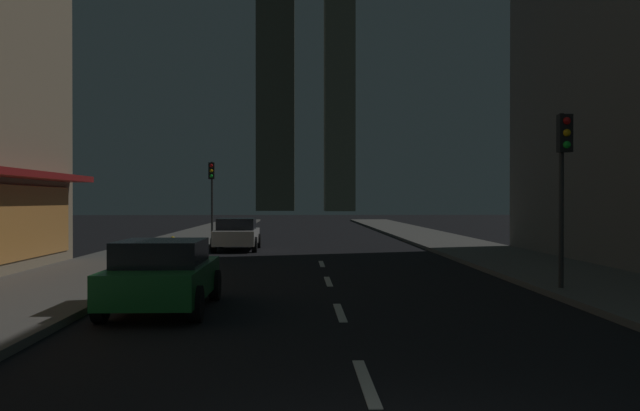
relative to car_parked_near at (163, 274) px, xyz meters
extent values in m
cube|color=black|center=(3.60, 23.22, -0.79)|extent=(78.00, 136.00, 0.10)
cube|color=#605E59|center=(10.60, 23.22, -0.67)|extent=(4.00, 76.00, 0.15)
cube|color=#605E59|center=(-3.40, 23.22, -0.67)|extent=(4.00, 76.00, 0.15)
cube|color=silver|center=(3.60, -5.58, -0.73)|extent=(0.16, 2.20, 0.01)
cube|color=silver|center=(3.60, -0.38, -0.73)|extent=(0.16, 2.20, 0.01)
cube|color=silver|center=(3.60, 4.82, -0.73)|extent=(0.16, 2.20, 0.01)
cube|color=silver|center=(3.60, 10.02, -0.73)|extent=(0.16, 2.20, 0.01)
cube|color=#4D493A|center=(-2.13, 135.29, 37.19)|extent=(8.26, 8.19, 75.87)
cube|color=#635E4A|center=(11.55, 129.78, 33.21)|extent=(6.27, 8.04, 67.89)
cube|color=#1E722D|center=(0.00, 0.05, -0.13)|extent=(1.80, 4.20, 0.65)
cube|color=black|center=(0.00, -0.15, 0.43)|extent=(1.64, 2.00, 0.55)
cylinder|color=black|center=(-0.88, 1.45, -0.40)|extent=(0.22, 0.68, 0.68)
cylinder|color=black|center=(0.88, 1.45, -0.40)|extent=(0.22, 0.68, 0.68)
cylinder|color=black|center=(-0.88, -1.35, -0.40)|extent=(0.22, 0.68, 0.68)
cylinder|color=black|center=(0.88, -1.35, -0.40)|extent=(0.22, 0.68, 0.68)
sphere|color=white|center=(-0.55, 2.10, -0.08)|extent=(0.18, 0.18, 0.18)
sphere|color=white|center=(0.55, 2.10, -0.08)|extent=(0.18, 0.18, 0.18)
cube|color=silver|center=(0.00, 16.82, -0.13)|extent=(1.80, 4.20, 0.65)
cube|color=black|center=(0.00, 16.62, 0.43)|extent=(1.64, 2.00, 0.55)
cylinder|color=black|center=(-0.88, 18.22, -0.40)|extent=(0.22, 0.68, 0.68)
cylinder|color=black|center=(0.88, 18.22, -0.40)|extent=(0.22, 0.68, 0.68)
cylinder|color=black|center=(-0.88, 15.42, -0.40)|extent=(0.22, 0.68, 0.68)
cylinder|color=black|center=(0.88, 15.42, -0.40)|extent=(0.22, 0.68, 0.68)
sphere|color=white|center=(-0.55, 18.87, -0.08)|extent=(0.18, 0.18, 0.18)
sphere|color=white|center=(0.55, 18.87, -0.08)|extent=(0.18, 0.18, 0.18)
cylinder|color=gold|center=(-2.30, 13.58, -0.32)|extent=(0.22, 0.22, 0.55)
sphere|color=gold|center=(-2.30, 13.58, -0.04)|extent=(0.21, 0.21, 0.21)
cylinder|color=gold|center=(-2.30, 13.58, -0.56)|extent=(0.30, 0.30, 0.06)
cylinder|color=gold|center=(-2.46, 13.58, -0.29)|extent=(0.10, 0.10, 0.10)
cylinder|color=gold|center=(-2.14, 13.58, -0.29)|extent=(0.10, 0.10, 0.10)
cylinder|color=#2D2D2D|center=(9.10, 2.17, 1.51)|extent=(0.12, 0.12, 4.20)
cube|color=black|center=(9.10, 1.97, 3.11)|extent=(0.32, 0.24, 0.90)
sphere|color=red|center=(9.10, 1.84, 3.39)|extent=(0.18, 0.18, 0.18)
sphere|color=#F2B20C|center=(9.10, 1.84, 3.11)|extent=(0.18, 0.18, 0.18)
sphere|color=#19D833|center=(9.10, 1.84, 2.83)|extent=(0.18, 0.18, 0.18)
cylinder|color=#2D2D2D|center=(-1.90, 22.99, 1.51)|extent=(0.12, 0.12, 4.20)
cube|color=black|center=(-1.90, 22.79, 3.11)|extent=(0.32, 0.24, 0.90)
sphere|color=red|center=(-1.90, 22.66, 3.39)|extent=(0.18, 0.18, 0.18)
sphere|color=#F2B20C|center=(-1.90, 22.66, 3.11)|extent=(0.18, 0.18, 0.18)
sphere|color=#19D833|center=(-1.90, 22.66, 2.83)|extent=(0.18, 0.18, 0.18)
camera|label=1|loc=(2.76, -13.93, 1.51)|focal=38.06mm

